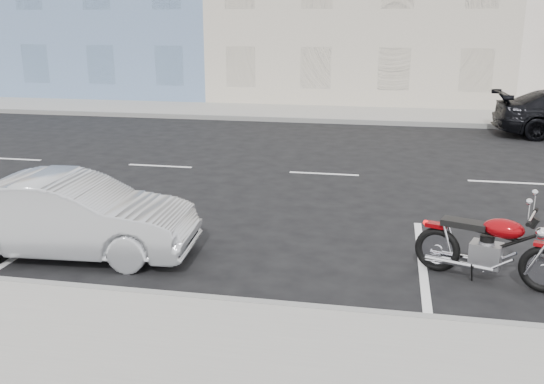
{
  "coord_description": "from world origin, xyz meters",
  "views": [
    {
      "loc": [
        -0.59,
        -13.55,
        3.46
      ],
      "look_at": [
        -2.36,
        -4.46,
        0.8
      ],
      "focal_mm": 40.0,
      "sensor_mm": 36.0,
      "label": 1
    }
  ],
  "objects": [
    {
      "name": "sidewalk_far",
      "position": [
        -5.0,
        8.7,
        0.07
      ],
      "size": [
        80.0,
        3.4,
        0.15
      ],
      "primitive_type": "cube",
      "color": "gray",
      "rests_on": "ground"
    },
    {
      "name": "sedan_silver",
      "position": [
        -5.2,
        -5.68,
        0.61
      ],
      "size": [
        3.81,
        1.56,
        1.23
      ],
      "primitive_type": "imported",
      "rotation": [
        0.0,
        0.0,
        1.64
      ],
      "color": "#ADB0B5",
      "rests_on": "ground"
    },
    {
      "name": "curb_far",
      "position": [
        -5.0,
        7.0,
        0.08
      ],
      "size": [
        80.0,
        0.12,
        0.16
      ],
      "primitive_type": "cube",
      "color": "gray",
      "rests_on": "ground"
    },
    {
      "name": "curb_near",
      "position": [
        -5.0,
        -7.0,
        0.08
      ],
      "size": [
        80.0,
        0.12,
        0.16
      ],
      "primitive_type": "cube",
      "color": "gray",
      "rests_on": "ground"
    },
    {
      "name": "ground",
      "position": [
        0.0,
        0.0,
        0.0
      ],
      "size": [
        120.0,
        120.0,
        0.0
      ],
      "primitive_type": "plane",
      "color": "black",
      "rests_on": "ground"
    }
  ]
}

